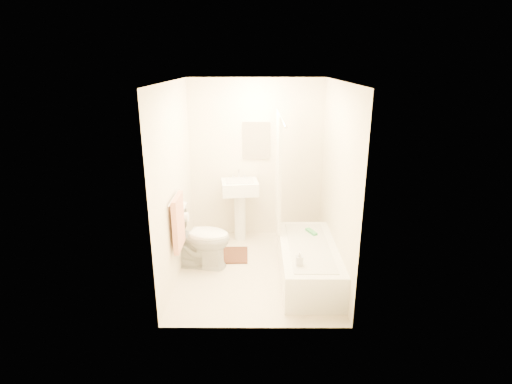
{
  "coord_description": "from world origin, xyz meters",
  "views": [
    {
      "loc": [
        0.02,
        -4.67,
        2.62
      ],
      "look_at": [
        0.0,
        0.25,
        1.0
      ],
      "focal_mm": 28.0,
      "sensor_mm": 36.0,
      "label": 1
    }
  ],
  "objects_px": {
    "toilet": "(199,237)",
    "bathtub": "(308,262)",
    "sink": "(240,208)",
    "bath_mat": "(224,255)",
    "soap_bottle": "(299,259)"
  },
  "relations": [
    {
      "from": "bathtub",
      "to": "bath_mat",
      "type": "relative_size",
      "value": 2.4
    },
    {
      "from": "bathtub",
      "to": "bath_mat",
      "type": "bearing_deg",
      "value": 151.6
    },
    {
      "from": "sink",
      "to": "toilet",
      "type": "bearing_deg",
      "value": -129.0
    },
    {
      "from": "toilet",
      "to": "bathtub",
      "type": "bearing_deg",
      "value": -93.73
    },
    {
      "from": "sink",
      "to": "bathtub",
      "type": "bearing_deg",
      "value": -59.01
    },
    {
      "from": "toilet",
      "to": "bathtub",
      "type": "relative_size",
      "value": 0.53
    },
    {
      "from": "sink",
      "to": "bath_mat",
      "type": "relative_size",
      "value": 1.58
    },
    {
      "from": "sink",
      "to": "soap_bottle",
      "type": "xyz_separation_m",
      "value": [
        0.73,
        -1.63,
        0.01
      ]
    },
    {
      "from": "bath_mat",
      "to": "soap_bottle",
      "type": "relative_size",
      "value": 3.88
    },
    {
      "from": "bathtub",
      "to": "bath_mat",
      "type": "distance_m",
      "value": 1.27
    },
    {
      "from": "bathtub",
      "to": "sink",
      "type": "bearing_deg",
      "value": 128.06
    },
    {
      "from": "sink",
      "to": "bathtub",
      "type": "xyz_separation_m",
      "value": [
        0.9,
        -1.15,
        -0.29
      ]
    },
    {
      "from": "toilet",
      "to": "bathtub",
      "type": "distance_m",
      "value": 1.46
    },
    {
      "from": "sink",
      "to": "bathtub",
      "type": "height_order",
      "value": "sink"
    },
    {
      "from": "sink",
      "to": "bathtub",
      "type": "distance_m",
      "value": 1.49
    }
  ]
}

